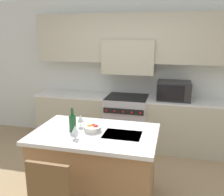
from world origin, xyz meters
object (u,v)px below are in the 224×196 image
range_stove (127,121)px  wine_glass_far (81,119)px  fruit_bowl (93,128)px  wine_glass_near (75,130)px  microwave (174,91)px  wine_bottle (73,123)px

range_stove → wine_glass_far: wine_glass_far is taller
fruit_bowl → wine_glass_near: bearing=-113.0°
wine_glass_far → fruit_bowl: (0.19, -0.09, -0.07)m
range_stove → microwave: 1.03m
range_stove → wine_glass_near: wine_glass_near is taller
fruit_bowl → wine_glass_far: bearing=155.3°
wine_bottle → wine_glass_near: 0.23m
wine_glass_near → fruit_bowl: wine_glass_near is taller
wine_bottle → microwave: bearing=56.3°
wine_glass_far → wine_bottle: bearing=-106.2°
wine_bottle → fruit_bowl: bearing=15.8°
microwave → wine_glass_far: (-1.12, -1.59, -0.08)m
microwave → fruit_bowl: (-0.93, -1.68, -0.15)m
wine_glass_near → wine_glass_far: same height
wine_glass_near → wine_glass_far: (-0.07, 0.36, 0.00)m
wine_glass_far → fruit_bowl: bearing=-24.7°
wine_bottle → wine_glass_near: (0.12, -0.20, -0.00)m
microwave → wine_glass_near: bearing=-118.2°
wine_bottle → range_stove: bearing=78.9°
range_stove → wine_glass_near: size_ratio=5.79×
wine_bottle → wine_glass_near: bearing=-60.3°
range_stove → wine_bottle: wine_bottle is taller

